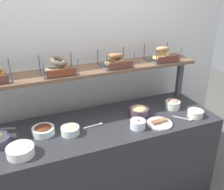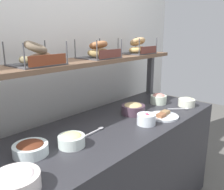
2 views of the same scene
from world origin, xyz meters
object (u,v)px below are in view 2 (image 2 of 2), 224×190
object	(u,v)px
serving_plate_white	(163,116)
bagel_basket_everything	(99,52)
bowl_chocolate_spread	(31,148)
bagel_basket_sesame	(138,48)
bowl_egg_salad	(72,140)
serving_spoon_by_edge	(182,109)
serving_spoon_near_plate	(97,130)
bowl_beet_salad	(146,119)
bowl_lox_spread	(159,98)
bowl_cream_cheese	(16,181)
bagel_basket_poppy	(36,57)
bowl_potato_salad	(187,102)
bowl_hummus	(133,108)

from	to	relation	value
serving_plate_white	bagel_basket_everything	size ratio (longest dim) A/B	0.79
bowl_chocolate_spread	bagel_basket_sesame	bearing A→B (deg)	9.76
bowl_egg_salad	serving_spoon_by_edge	world-z (taller)	bowl_egg_salad
serving_spoon_near_plate	serving_spoon_by_edge	world-z (taller)	same
bowl_beet_salad	bowl_lox_spread	distance (m)	0.53
bowl_cream_cheese	bagel_basket_everything	distance (m)	1.11
bagel_basket_sesame	bowl_cream_cheese	bearing A→B (deg)	-163.08
bagel_basket_poppy	serving_spoon_near_plate	bearing A→B (deg)	-48.00
serving_plate_white	serving_spoon_by_edge	distance (m)	0.27
bagel_basket_everything	bagel_basket_sesame	distance (m)	0.50
bowl_potato_salad	bagel_basket_sesame	xyz separation A→B (m)	(-0.11, 0.45, 0.44)
bowl_egg_salad	serving_plate_white	world-z (taller)	bowl_egg_salad
bowl_chocolate_spread	bowl_potato_salad	xyz separation A→B (m)	(1.34, -0.24, 0.00)
serving_spoon_near_plate	bagel_basket_everything	size ratio (longest dim) A/B	0.64
bowl_hummus	bagel_basket_everything	bearing A→B (deg)	121.55
bagel_basket_poppy	bagel_basket_everything	bearing A→B (deg)	-0.52
bowl_potato_salad	serving_plate_white	xyz separation A→B (m)	(-0.38, 0.01, -0.03)
bagel_basket_poppy	bowl_egg_salad	bearing A→B (deg)	-90.93
bowl_egg_salad	bowl_cream_cheese	size ratio (longest dim) A/B	0.77
serving_spoon_by_edge	bowl_lox_spread	bearing A→B (deg)	85.75
bagel_basket_everything	serving_spoon_by_edge	bearing A→B (deg)	-43.48
serving_spoon_near_plate	bagel_basket_sesame	size ratio (longest dim) A/B	0.63
bowl_egg_salad	serving_spoon_near_plate	size ratio (longest dim) A/B	0.83
bowl_egg_salad	bowl_potato_salad	world-z (taller)	bowl_egg_salad
bowl_chocolate_spread	bowl_potato_salad	size ratio (longest dim) A/B	1.29
bowl_hummus	bowl_potato_salad	bearing A→B (deg)	-25.60
bowl_hummus	bagel_basket_everything	distance (m)	0.51
serving_plate_white	bagel_basket_everything	world-z (taller)	bagel_basket_everything
bowl_potato_salad	bowl_cream_cheese	bearing A→B (deg)	179.27
bagel_basket_sesame	bagel_basket_poppy	bearing A→B (deg)	179.61
bagel_basket_poppy	bagel_basket_sesame	world-z (taller)	bagel_basket_sesame
bowl_cream_cheese	bagel_basket_everything	xyz separation A→B (m)	(0.93, 0.44, 0.43)
serving_plate_white	serving_spoon_by_edge	bearing A→B (deg)	-4.83
bowl_beet_salad	bowl_lox_spread	size ratio (longest dim) A/B	0.91
serving_plate_white	bagel_basket_poppy	world-z (taller)	bagel_basket_poppy
bowl_cream_cheese	bowl_beet_salad	world-z (taller)	bowl_cream_cheese
bowl_beet_salad	bowl_chocolate_spread	bearing A→B (deg)	164.05
serving_spoon_near_plate	bagel_basket_poppy	xyz separation A→B (m)	(-0.24, 0.26, 0.47)
bowl_chocolate_spread	bowl_potato_salad	world-z (taller)	bowl_potato_salad
bowl_beet_salad	serving_spoon_near_plate	world-z (taller)	bowl_beet_salad
bowl_egg_salad	bowl_beet_salad	distance (m)	0.57
bowl_hummus	bagel_basket_sesame	bearing A→B (deg)	32.67
bowl_potato_salad	serving_plate_white	distance (m)	0.38
bowl_beet_salad	serving_spoon_near_plate	xyz separation A→B (m)	(-0.31, 0.17, -0.03)
serving_plate_white	bagel_basket_poppy	distance (m)	1.00
serving_plate_white	bowl_lox_spread	bearing A→B (deg)	37.08
serving_spoon_by_edge	bowl_beet_salad	bearing A→B (deg)	175.04
bagel_basket_poppy	bowl_lox_spread	bearing A→B (deg)	-12.92
bagel_basket_everything	bagel_basket_sesame	size ratio (longest dim) A/B	0.97
bowl_cream_cheese	bowl_beet_salad	distance (m)	0.95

